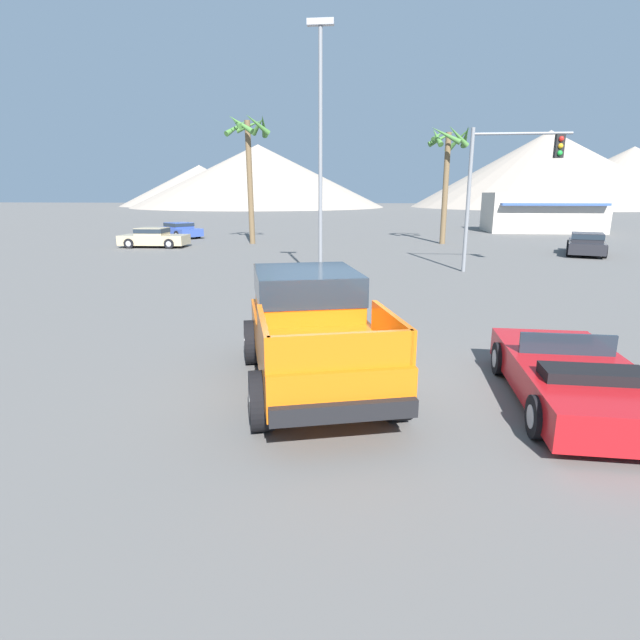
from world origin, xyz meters
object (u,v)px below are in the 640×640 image
Objects in this scene: parked_car_tan at (154,237)px; palm_tree_short at (249,148)px; street_lamp_post at (320,136)px; traffic_light_main at (507,173)px; palm_tree_tall at (449,155)px; orange_pickup_truck at (311,322)px; parked_car_dark at (587,243)px; parked_car_blue at (179,230)px; red_convertible_car at (574,379)px.

palm_tree_short is (5.61, 2.74, 5.50)m from parked_car_tan.
parked_car_tan is 17.31m from street_lamp_post.
palm_tree_tall reaches higher than traffic_light_main.
palm_tree_short reaches higher than orange_pickup_truck.
parked_car_tan is at bearing -153.92° from palm_tree_short.
palm_tree_short is at bearing 90.21° from orange_pickup_truck.
parked_car_dark is at bearing 47.60° from traffic_light_main.
orange_pickup_truck reaches higher than parked_car_dark.
street_lamp_post is (-13.63, -10.54, 4.63)m from parked_car_dark.
parked_car_blue is at bearing 172.27° from palm_tree_tall.
parked_car_blue is 0.49× the size of street_lamp_post.
parked_car_blue is at bearing -176.95° from parked_car_dark.
parked_car_tan is 0.46× the size of street_lamp_post.
parked_car_blue is 0.58× the size of palm_tree_tall.
red_convertible_car is 14.77m from traffic_light_main.
red_convertible_car is 34.01m from parked_car_blue.
palm_tree_short is (-12.73, -1.26, 0.48)m from palm_tree_tall.
parked_car_tan is (-16.76, 22.41, 0.18)m from red_convertible_car.
orange_pickup_truck is at bearing -85.28° from street_lamp_post.
red_convertible_car is 12.61m from street_lamp_post.
street_lamp_post is 1.09× the size of palm_tree_short.
traffic_light_main is at bearing -87.49° from parked_car_blue.
orange_pickup_truck is 0.71× the size of palm_tree_tall.
street_lamp_post is 17.29m from palm_tree_tall.
parked_car_blue is 22.91m from street_lamp_post.
parked_car_tan is at bearing 134.33° from street_lamp_post.
palm_tree_short is (6.55, -3.88, 5.52)m from parked_car_blue.
parked_car_dark is 0.81× the size of traffic_light_main.
palm_tree_short is (-11.15, 25.15, 5.68)m from red_convertible_car.
parked_car_tan is at bearing 129.00° from red_convertible_car.
parked_car_tan is at bearing -167.68° from palm_tree_tall.
parked_car_dark reaches higher than red_convertible_car.
orange_pickup_truck reaches higher than parked_car_blue.
palm_tree_tall is 0.92× the size of palm_tree_short.
palm_tree_short is at bearing 114.54° from parked_car_tan.
palm_tree_short reaches higher than parked_car_blue.
red_convertible_car is 26.97m from palm_tree_tall.
palm_tree_short is (-19.68, 4.14, 5.50)m from parked_car_dark.
orange_pickup_truck is 0.91× the size of traffic_light_main.
street_lamp_post reaches higher than traffic_light_main.
parked_car_blue is 0.53× the size of palm_tree_short.
palm_tree_tall is (6.68, 15.94, 0.40)m from street_lamp_post.
red_convertible_car is at bearing -109.33° from parked_car_blue.
parked_car_dark is at bearing -67.70° from parked_car_blue.
parked_car_dark is (8.53, 21.02, 0.18)m from red_convertible_car.
traffic_light_main is at bearing 64.90° from parked_car_tan.
traffic_light_main is 8.27m from street_lamp_post.
palm_tree_short reaches higher than palm_tree_tall.
traffic_light_main is 12.40m from palm_tree_tall.
red_convertible_car is at bearing -98.99° from traffic_light_main.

